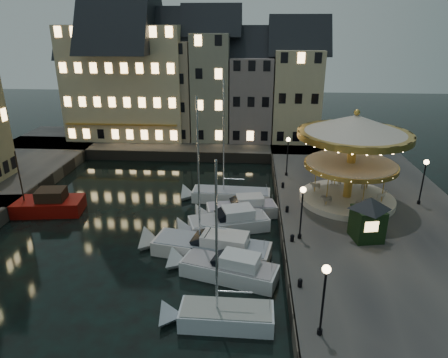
# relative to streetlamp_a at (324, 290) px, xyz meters

# --- Properties ---
(ground) EXTENTS (160.00, 160.00, 0.00)m
(ground) POSITION_rel_streetlamp_a_xyz_m (-7.20, 9.00, -4.02)
(ground) COLOR black
(ground) RESTS_ON ground
(quay_east) EXTENTS (16.00, 56.00, 1.30)m
(quay_east) POSITION_rel_streetlamp_a_xyz_m (6.80, 15.00, -3.37)
(quay_east) COLOR #474442
(quay_east) RESTS_ON ground
(quay_north) EXTENTS (44.00, 12.00, 1.30)m
(quay_north) POSITION_rel_streetlamp_a_xyz_m (-15.20, 37.00, -3.37)
(quay_north) COLOR #474442
(quay_north) RESTS_ON ground
(quaywall_e) EXTENTS (0.15, 44.00, 1.30)m
(quaywall_e) POSITION_rel_streetlamp_a_xyz_m (-1.20, 15.00, -3.37)
(quaywall_e) COLOR #47423A
(quaywall_e) RESTS_ON ground
(quaywall_n) EXTENTS (48.00, 0.15, 1.30)m
(quaywall_n) POSITION_rel_streetlamp_a_xyz_m (-13.20, 31.00, -3.37)
(quaywall_n) COLOR #47423A
(quaywall_n) RESTS_ON ground
(streetlamp_a) EXTENTS (0.44, 0.44, 4.17)m
(streetlamp_a) POSITION_rel_streetlamp_a_xyz_m (0.00, 0.00, 0.00)
(streetlamp_a) COLOR black
(streetlamp_a) RESTS_ON quay_east
(streetlamp_b) EXTENTS (0.44, 0.44, 4.17)m
(streetlamp_b) POSITION_rel_streetlamp_a_xyz_m (0.00, 10.00, 0.00)
(streetlamp_b) COLOR black
(streetlamp_b) RESTS_ON quay_east
(streetlamp_c) EXTENTS (0.44, 0.44, 4.17)m
(streetlamp_c) POSITION_rel_streetlamp_a_xyz_m (0.00, 23.50, 0.00)
(streetlamp_c) COLOR black
(streetlamp_c) RESTS_ON quay_east
(streetlamp_d) EXTENTS (0.44, 0.44, 4.17)m
(streetlamp_d) POSITION_rel_streetlamp_a_xyz_m (11.30, 17.00, 0.00)
(streetlamp_d) COLOR black
(streetlamp_d) RESTS_ON quay_east
(bollard_a) EXTENTS (0.30, 0.30, 0.57)m
(bollard_a) POSITION_rel_streetlamp_a_xyz_m (-0.60, 4.00, -2.41)
(bollard_a) COLOR black
(bollard_a) RESTS_ON quay_east
(bollard_b) EXTENTS (0.30, 0.30, 0.57)m
(bollard_b) POSITION_rel_streetlamp_a_xyz_m (-0.60, 9.50, -2.41)
(bollard_b) COLOR black
(bollard_b) RESTS_ON quay_east
(bollard_c) EXTENTS (0.30, 0.30, 0.57)m
(bollard_c) POSITION_rel_streetlamp_a_xyz_m (-0.60, 14.50, -2.41)
(bollard_c) COLOR black
(bollard_c) RESTS_ON quay_east
(bollard_d) EXTENTS (0.30, 0.30, 0.57)m
(bollard_d) POSITION_rel_streetlamp_a_xyz_m (-0.60, 20.00, -2.41)
(bollard_d) COLOR black
(bollard_d) RESTS_ON quay_east
(townhouse_na) EXTENTS (5.50, 8.00, 12.80)m
(townhouse_na) POSITION_rel_streetlamp_a_xyz_m (-26.70, 39.00, 3.76)
(townhouse_na) COLOR gray
(townhouse_na) RESTS_ON quay_north
(townhouse_nb) EXTENTS (6.16, 8.00, 13.80)m
(townhouse_nb) POSITION_rel_streetlamp_a_xyz_m (-21.25, 39.00, 4.26)
(townhouse_nb) COLOR slate
(townhouse_nb) RESTS_ON quay_north
(townhouse_nc) EXTENTS (6.82, 8.00, 14.80)m
(townhouse_nc) POSITION_rel_streetlamp_a_xyz_m (-15.20, 39.00, 4.76)
(townhouse_nc) COLOR gray
(townhouse_nc) RESTS_ON quay_north
(townhouse_nd) EXTENTS (5.50, 8.00, 15.80)m
(townhouse_nd) POSITION_rel_streetlamp_a_xyz_m (-9.45, 39.00, 5.26)
(townhouse_nd) COLOR gray
(townhouse_nd) RESTS_ON quay_north
(townhouse_ne) EXTENTS (6.16, 8.00, 12.80)m
(townhouse_ne) POSITION_rel_streetlamp_a_xyz_m (-4.00, 39.00, 3.76)
(townhouse_ne) COLOR slate
(townhouse_ne) RESTS_ON quay_north
(townhouse_nf) EXTENTS (6.82, 8.00, 13.80)m
(townhouse_nf) POSITION_rel_streetlamp_a_xyz_m (2.05, 39.00, 4.26)
(townhouse_nf) COLOR tan
(townhouse_nf) RESTS_ON quay_north
(hotel_corner) EXTENTS (17.60, 9.00, 16.80)m
(hotel_corner) POSITION_rel_streetlamp_a_xyz_m (-21.20, 39.00, 5.76)
(hotel_corner) COLOR beige
(hotel_corner) RESTS_ON quay_north
(motorboat_a) EXTENTS (6.47, 2.14, 10.77)m
(motorboat_a) POSITION_rel_streetlamp_a_xyz_m (-5.54, 1.86, -3.48)
(motorboat_a) COLOR silver
(motorboat_a) RESTS_ON ground
(motorboat_b) EXTENTS (7.66, 4.11, 2.15)m
(motorboat_b) POSITION_rel_streetlamp_a_xyz_m (-5.49, 6.59, -3.38)
(motorboat_b) COLOR silver
(motorboat_b) RESTS_ON ground
(motorboat_c) EXTENTS (9.93, 4.33, 13.14)m
(motorboat_c) POSITION_rel_streetlamp_a_xyz_m (-6.97, 9.29, -3.34)
(motorboat_c) COLOR silver
(motorboat_c) RESTS_ON ground
(motorboat_d) EXTENTS (7.70, 4.65, 2.15)m
(motorboat_d) POSITION_rel_streetlamp_a_xyz_m (-5.93, 13.26, -3.38)
(motorboat_d) COLOR silver
(motorboat_d) RESTS_ON ground
(motorboat_e) EXTENTS (7.36, 3.42, 2.15)m
(motorboat_e) POSITION_rel_streetlamp_a_xyz_m (-4.94, 15.96, -3.38)
(motorboat_e) COLOR silver
(motorboat_e) RESTS_ON ground
(motorboat_f) EXTENTS (8.68, 2.58, 11.52)m
(motorboat_f) POSITION_rel_streetlamp_a_xyz_m (-6.24, 19.42, -3.49)
(motorboat_f) COLOR silver
(motorboat_f) RESTS_ON ground
(red_fishing_boat) EXTENTS (8.61, 3.95, 6.19)m
(red_fishing_boat) POSITION_rel_streetlamp_a_xyz_m (-23.24, 15.37, -3.31)
(red_fishing_boat) COLOR #740A06
(red_fishing_boat) RESTS_ON ground
(carousel) EXTENTS (9.62, 9.62, 8.42)m
(carousel) POSITION_rel_streetlamp_a_xyz_m (4.95, 17.07, 2.83)
(carousel) COLOR beige
(carousel) RESTS_ON quay_east
(ticket_kiosk) EXTENTS (3.26, 3.26, 3.83)m
(ticket_kiosk) POSITION_rel_streetlamp_a_xyz_m (4.92, 10.32, -0.44)
(ticket_kiosk) COLOR black
(ticket_kiosk) RESTS_ON quay_east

